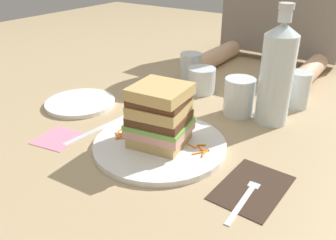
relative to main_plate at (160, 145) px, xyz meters
name	(u,v)px	position (x,y,z in m)	size (l,w,h in m)	color
ground_plane	(161,140)	(-0.02, 0.02, -0.01)	(3.00, 3.00, 0.00)	tan
main_plate	(160,145)	(0.00, 0.00, 0.00)	(0.28, 0.28, 0.01)	white
sandwich	(160,116)	(0.00, 0.00, 0.07)	(0.13, 0.12, 0.13)	tan
carrot_shred_0	(127,132)	(-0.09, -0.01, 0.01)	(0.00, 0.00, 0.03)	orange
carrot_shred_1	(122,134)	(-0.09, -0.02, 0.01)	(0.00, 0.00, 0.02)	orange
carrot_shred_2	(119,137)	(-0.08, -0.03, 0.01)	(0.00, 0.00, 0.02)	orange
carrot_shred_3	(119,133)	(-0.10, -0.02, 0.01)	(0.00, 0.00, 0.02)	orange
carrot_shred_4	(117,136)	(-0.09, -0.03, 0.01)	(0.00, 0.00, 0.03)	orange
carrot_shred_5	(132,130)	(-0.08, 0.01, 0.01)	(0.00, 0.00, 0.02)	orange
carrot_shred_6	(128,136)	(-0.07, -0.02, 0.01)	(0.00, 0.00, 0.02)	orange
carrot_shred_7	(125,138)	(-0.07, -0.03, 0.01)	(0.00, 0.00, 0.03)	orange
carrot_shred_8	(120,130)	(-0.10, -0.01, 0.01)	(0.00, 0.00, 0.03)	orange
carrot_shred_9	(199,153)	(0.09, 0.01, 0.01)	(0.00, 0.00, 0.03)	orange
carrot_shred_10	(193,145)	(0.06, 0.03, 0.01)	(0.00, 0.00, 0.03)	orange
carrot_shred_11	(203,153)	(0.10, 0.01, 0.01)	(0.00, 0.00, 0.03)	orange
carrot_shred_12	(201,145)	(0.08, 0.04, 0.01)	(0.00, 0.00, 0.02)	orange
carrot_shred_13	(199,150)	(0.08, 0.02, 0.01)	(0.00, 0.00, 0.03)	orange
carrot_shred_14	(205,152)	(0.10, 0.02, 0.01)	(0.00, 0.00, 0.02)	orange
carrot_shred_15	(204,150)	(0.09, 0.02, 0.01)	(0.00, 0.00, 0.02)	orange
napkin_dark	(252,187)	(0.22, -0.02, 0.00)	(0.10, 0.15, 0.00)	#38281E
fork	(248,193)	(0.22, -0.04, 0.00)	(0.02, 0.17, 0.00)	silver
knife	(98,129)	(-0.16, -0.02, 0.00)	(0.03, 0.20, 0.00)	silver
juice_glass	(239,98)	(0.06, 0.24, 0.04)	(0.08, 0.08, 0.09)	white
water_bottle	(277,73)	(0.15, 0.25, 0.12)	(0.08, 0.08, 0.28)	silver
empty_tumbler_0	(201,80)	(-0.09, 0.32, 0.03)	(0.08, 0.08, 0.07)	silver
empty_tumbler_1	(298,90)	(0.17, 0.37, 0.04)	(0.06, 0.06, 0.10)	silver
empty_tumbler_2	(191,66)	(-0.17, 0.39, 0.04)	(0.07, 0.07, 0.08)	silver
side_plate	(80,103)	(-0.30, 0.06, 0.00)	(0.18, 0.18, 0.01)	white
napkin_pink	(58,138)	(-0.21, -0.10, 0.00)	(0.09, 0.09, 0.00)	pink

